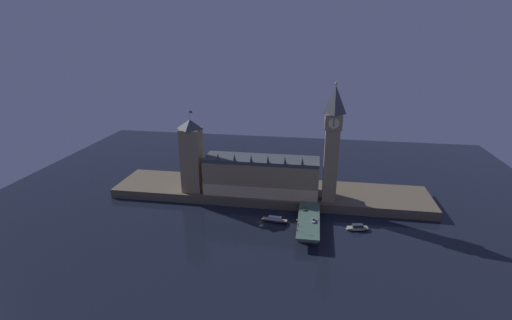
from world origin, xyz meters
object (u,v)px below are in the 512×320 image
clock_tower (332,141)px  boat_downstream (357,228)px  car_southbound_lead (314,220)px  boat_upstream (275,220)px  street_lamp_near (297,224)px  victoria_tower (192,155)px  pedestrian_mid_walk (318,219)px  car_northbound_lead (305,209)px  pedestrian_far_rail (300,208)px  pedestrian_near_rail (298,225)px

clock_tower → boat_downstream: (16.76, -26.63, -45.41)m
car_southbound_lead → boat_downstream: (25.91, 6.78, -6.30)m
boat_upstream → street_lamp_near: bearing=-55.0°
victoria_tower → car_southbound_lead: victoria_tower is taller
boat_upstream → pedestrian_mid_walk: bearing=-16.1°
car_southbound_lead → boat_downstream: bearing=14.7°
car_southbound_lead → boat_downstream: car_southbound_lead is taller
street_lamp_near → clock_tower: bearing=68.5°
clock_tower → boat_downstream: clock_tower is taller
boat_upstream → car_northbound_lead: bearing=18.3°
pedestrian_far_rail → street_lamp_near: 27.24m
pedestrian_near_rail → boat_upstream: pedestrian_near_rail is taller
victoria_tower → clock_tower: bearing=-1.3°
street_lamp_near → pedestrian_far_rail: bearing=89.2°
boat_downstream → car_northbound_lead: bearing=165.7°
car_southbound_lead → boat_upstream: bearing=159.3°
car_southbound_lead → pedestrian_near_rail: bearing=-140.1°
victoria_tower → street_lamp_near: bearing=-32.4°
boat_downstream → car_southbound_lead: bearing=-165.3°
pedestrian_mid_walk → pedestrian_far_rail: bearing=129.7°
clock_tower → car_northbound_lead: size_ratio=16.37×
clock_tower → street_lamp_near: bearing=-111.5°
boat_upstream → pedestrian_far_rail: bearing=21.4°
clock_tower → street_lamp_near: 60.41m
clock_tower → boat_downstream: 55.25m
clock_tower → boat_downstream: bearing=-57.8°
pedestrian_mid_walk → pedestrian_far_rail: pedestrian_far_rail is taller
car_northbound_lead → boat_downstream: car_northbound_lead is taller
clock_tower → victoria_tower: 94.50m
car_southbound_lead → pedestrian_mid_walk: pedestrian_mid_walk is taller
car_northbound_lead → street_lamp_near: size_ratio=0.65×
street_lamp_near → boat_upstream: 27.65m
pedestrian_mid_walk → boat_upstream: (-26.37, 7.59, -6.61)m
boat_downstream → street_lamp_near: bearing=-151.4°
pedestrian_mid_walk → pedestrian_near_rail: bearing=-143.4°
car_northbound_lead → boat_downstream: size_ratio=0.33×
clock_tower → car_southbound_lead: size_ratio=16.56×
pedestrian_mid_walk → pedestrian_far_rail: (-11.23, 13.52, 0.03)m
street_lamp_near → victoria_tower: bearing=147.6°
victoria_tower → street_lamp_near: (75.24, -47.73, -19.94)m
boat_downstream → pedestrian_mid_walk: bearing=-166.7°
car_northbound_lead → boat_downstream: bearing=-14.3°
victoria_tower → boat_downstream: size_ratio=3.92×
boat_upstream → boat_downstream: size_ratio=1.24×
car_northbound_lead → street_lamp_near: street_lamp_near is taller
pedestrian_near_rail → street_lamp_near: 6.26m
street_lamp_near → car_northbound_lead: bearing=83.2°
pedestrian_mid_walk → boat_downstream: bearing=13.3°
pedestrian_far_rail → boat_upstream: pedestrian_far_rail is taller
victoria_tower → street_lamp_near: 91.31m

